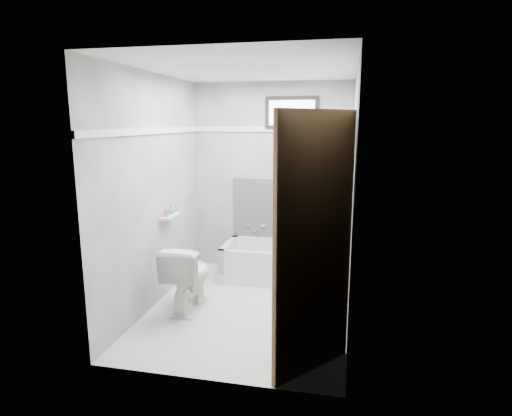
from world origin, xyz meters
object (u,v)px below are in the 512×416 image
(bathtub, at_px, (284,262))
(soap_bottle_a, at_px, (166,212))
(door, at_px, (349,262))
(soap_bottle_b, at_px, (171,210))
(office_chair, at_px, (317,229))
(toilet, at_px, (188,277))

(bathtub, bearing_deg, soap_bottle_a, -145.27)
(door, bearing_deg, bathtub, 108.75)
(bathtub, relative_size, soap_bottle_b, 14.95)
(office_chair, relative_size, door, 0.52)
(soap_bottle_a, bearing_deg, bathtub, 34.73)
(bathtub, xyz_separation_m, soap_bottle_a, (-1.17, -0.81, 0.76))
(bathtub, distance_m, toilet, 1.36)
(soap_bottle_b, bearing_deg, toilet, -49.91)
(bathtub, xyz_separation_m, door, (0.75, -2.21, 0.79))
(office_chair, height_order, door, door)
(toilet, relative_size, soap_bottle_a, 7.25)
(toilet, height_order, soap_bottle_b, soap_bottle_b)
(office_chair, height_order, toilet, office_chair)
(office_chair, xyz_separation_m, door, (0.36, -2.26, 0.36))
(bathtub, height_order, office_chair, office_chair)
(toilet, height_order, door, door)
(office_chair, relative_size, soap_bottle_a, 10.75)
(office_chair, distance_m, soap_bottle_b, 1.74)
(toilet, bearing_deg, door, 142.65)
(office_chair, relative_size, toilet, 1.48)
(toilet, xyz_separation_m, soap_bottle_b, (-0.32, 0.38, 0.62))
(bathtub, bearing_deg, door, -71.25)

